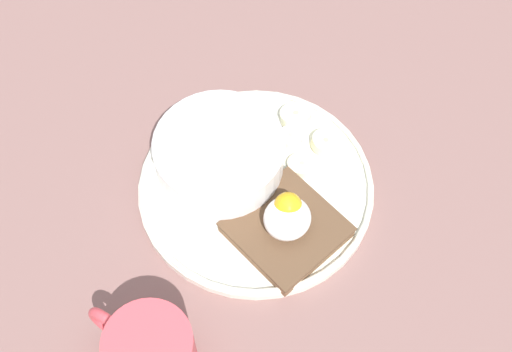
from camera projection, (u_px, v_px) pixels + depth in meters
The scene contains 9 objects.
ground_plane at pixel (256, 195), 78.37cm from camera, with size 120.00×120.00×2.00cm, color #7B5955.
plate at pixel (256, 186), 76.82cm from camera, with size 25.38×25.38×1.60cm.
oatmeal_bowl at pixel (220, 157), 74.98cm from camera, with size 13.78×13.78×5.83cm.
toast_slice at pixel (286, 229), 72.96cm from camera, with size 10.55×10.55×1.60cm.
poached_egg at pixel (287, 215), 70.80cm from camera, with size 4.88×4.71×4.13cm.
banana_slice_front at pixel (291, 137), 79.20cm from camera, with size 3.06×3.01×1.19cm.
banana_slice_left at pixel (295, 116), 80.41cm from camera, with size 4.59×4.69×1.88cm.
banana_slice_back at pixel (325, 143), 78.71cm from camera, with size 4.19×4.11×1.56cm.
banana_slice_right at pixel (302, 165), 77.32cm from camera, with size 4.49×4.50×1.34cm.
Camera 1 is at (-27.17, -27.25, 69.30)cm, focal length 50.00 mm.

